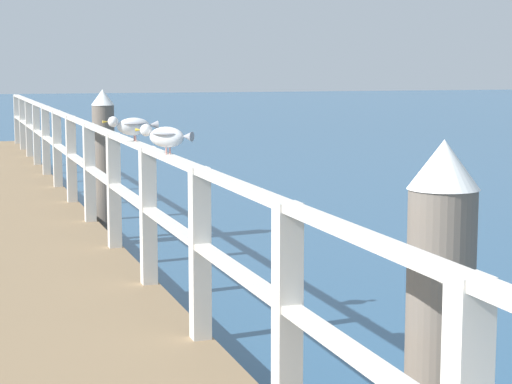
{
  "coord_description": "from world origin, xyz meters",
  "views": [
    {
      "loc": [
        -0.41,
        -0.02,
        2.28
      ],
      "look_at": [
        2.26,
        8.01,
        1.14
      ],
      "focal_mm": 65.21,
      "sensor_mm": 36.0,
      "label": 1
    }
  ],
  "objects": [
    {
      "name": "dock_piling_near",
      "position": [
        1.47,
        3.25,
        1.01
      ],
      "size": [
        0.29,
        0.29,
        2.0
      ],
      "color": "#6B6056",
      "rests_on": "ground_plane"
    },
    {
      "name": "seagull_foreground",
      "position": [
        1.08,
        6.53,
        1.79
      ],
      "size": [
        0.37,
        0.37,
        0.21
      ],
      "rotation": [
        0.0,
        0.0,
        0.79
      ],
      "color": "white",
      "rests_on": "pier_railing"
    },
    {
      "name": "dock_piling_far",
      "position": [
        1.47,
        11.79,
        1.01
      ],
      "size": [
        0.29,
        0.29,
        2.0
      ],
      "color": "#6B6056",
      "rests_on": "ground_plane"
    },
    {
      "name": "pier_railing",
      "position": [
        1.09,
        11.25,
        1.22
      ],
      "size": [
        0.12,
        21.02,
        1.11
      ],
      "color": "beige",
      "rests_on": "pier_deck"
    },
    {
      "name": "seagull_background",
      "position": [
        1.08,
        7.78,
        1.79
      ],
      "size": [
        0.48,
        0.18,
        0.21
      ],
      "rotation": [
        0.0,
        0.0,
        1.61
      ],
      "color": "white",
      "rests_on": "pier_railing"
    }
  ]
}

